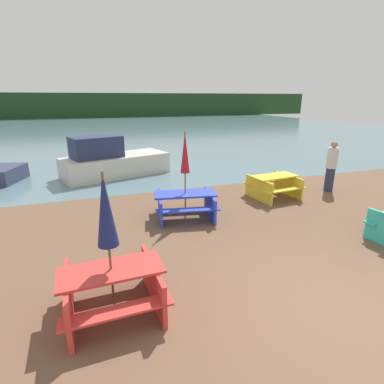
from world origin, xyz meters
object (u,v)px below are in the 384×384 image
(umbrella_crimson, at_px, (185,154))
(person, at_px, (331,166))
(picnic_table_red, at_px, (113,287))
(umbrella_navy, at_px, (106,210))
(picnic_table_blue, at_px, (185,203))
(boat, at_px, (112,161))
(picnic_table_yellow, at_px, (274,185))

(umbrella_crimson, height_order, person, umbrella_crimson)
(picnic_table_red, bearing_deg, umbrella_navy, -90.00)
(picnic_table_blue, xyz_separation_m, umbrella_navy, (-2.28, -3.34, 1.27))
(picnic_table_blue, distance_m, boat, 5.77)
(picnic_table_blue, relative_size, picnic_table_yellow, 1.16)
(picnic_table_red, bearing_deg, boat, 85.03)
(picnic_table_red, distance_m, person, 8.94)
(picnic_table_red, relative_size, boat, 0.34)
(umbrella_navy, bearing_deg, person, 26.82)
(picnic_table_blue, bearing_deg, umbrella_crimson, 90.00)
(umbrella_crimson, height_order, boat, umbrella_crimson)
(picnic_table_yellow, height_order, umbrella_crimson, umbrella_crimson)
(person, bearing_deg, picnic_table_yellow, 179.71)
(picnic_table_red, height_order, person, person)
(picnic_table_blue, height_order, picnic_table_yellow, picnic_table_yellow)
(picnic_table_yellow, height_order, umbrella_navy, umbrella_navy)
(umbrella_navy, bearing_deg, umbrella_crimson, 55.68)
(picnic_table_blue, relative_size, person, 1.07)
(picnic_table_red, distance_m, umbrella_crimson, 4.27)
(picnic_table_yellow, xyz_separation_m, person, (2.33, -0.01, 0.45))
(picnic_table_yellow, distance_m, person, 2.38)
(picnic_table_blue, distance_m, umbrella_navy, 4.23)
(picnic_table_yellow, distance_m, boat, 6.88)
(picnic_table_yellow, relative_size, umbrella_crimson, 0.69)
(umbrella_crimson, xyz_separation_m, person, (5.69, 0.69, -0.92))
(picnic_table_blue, xyz_separation_m, umbrella_crimson, (0.00, 0.00, 1.38))
(boat, xyz_separation_m, person, (7.19, -4.87, 0.27))
(picnic_table_red, distance_m, boat, 8.94)
(person, bearing_deg, boat, 145.88)
(umbrella_navy, bearing_deg, picnic_table_yellow, 35.64)
(picnic_table_blue, distance_m, person, 5.75)
(picnic_table_red, bearing_deg, picnic_table_yellow, 35.64)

